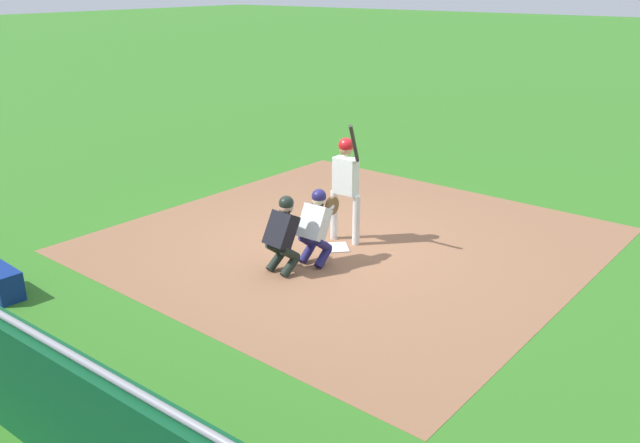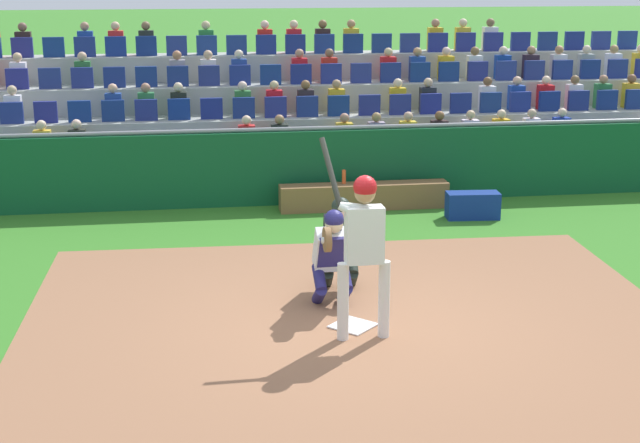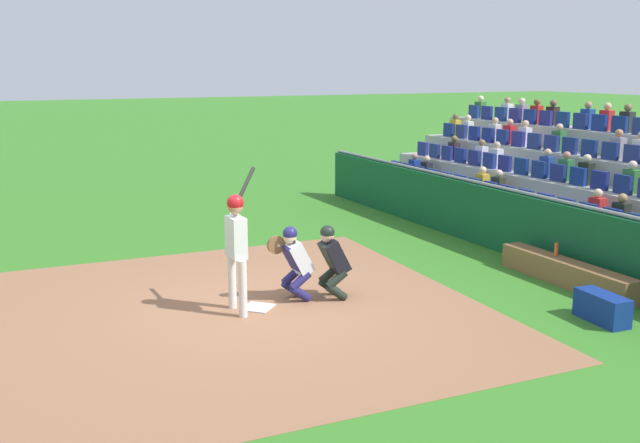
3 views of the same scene
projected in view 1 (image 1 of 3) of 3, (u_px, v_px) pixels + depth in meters
name	position (u px, v px, depth m)	size (l,w,h in m)	color
ground_plane	(335.00, 248.00, 11.45)	(160.00, 160.00, 0.00)	#347823
infield_dirt_patch	(352.00, 240.00, 11.82)	(7.78, 7.82, 0.01)	#936344
home_plate_marker	(335.00, 247.00, 11.44)	(0.44, 0.44, 0.02)	white
batter_at_plate	(346.00, 178.00, 11.32)	(0.75, 0.62, 2.24)	silver
catcher_crouching	(317.00, 223.00, 10.61)	(0.47, 0.72, 1.27)	navy
home_plate_umpire	(283.00, 231.00, 10.28)	(0.49, 0.51, 1.27)	black
water_bottle_on_bench	(1.00, 329.00, 7.70)	(0.07, 0.07, 0.24)	#E15326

